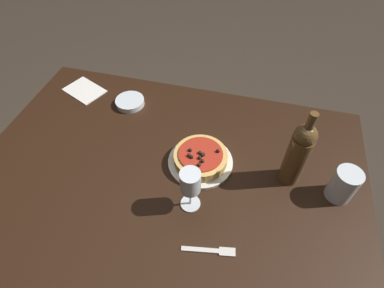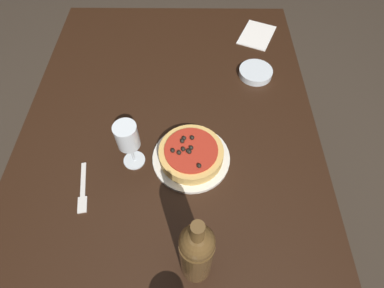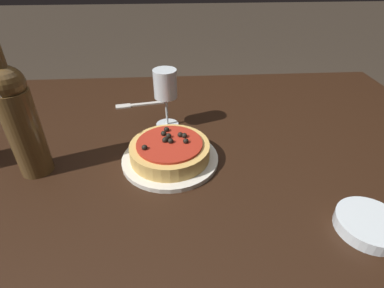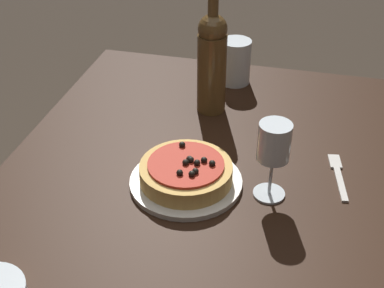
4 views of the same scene
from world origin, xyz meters
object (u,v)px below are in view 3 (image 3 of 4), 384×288
side_bowl (369,224)px  dinner_plate (170,159)px  wine_bottle (20,120)px  pizza (170,150)px  fork (137,105)px  wine_glass (165,87)px  dining_table (209,165)px

side_bowl → dinner_plate: bearing=-32.5°
wine_bottle → side_bowl: bearing=162.0°
pizza → fork: size_ratio=1.20×
wine_bottle → fork: size_ratio=1.91×
wine_bottle → side_bowl: (-0.71, 0.23, -0.13)m
dinner_plate → side_bowl: 0.45m
side_bowl → fork: (0.49, -0.56, -0.01)m
dinner_plate → wine_glass: size_ratio=1.39×
dining_table → dinner_plate: 0.16m
dinner_plate → fork: 0.34m
wine_bottle → side_bowl: wine_bottle is taller
side_bowl → wine_bottle: bearing=-18.0°
dinner_plate → fork: bearing=-70.6°
fork → side_bowl: bearing=121.3°
dinner_plate → fork: (0.11, -0.32, -0.00)m
dining_table → wine_glass: 0.26m
dining_table → pizza: (0.11, 0.08, 0.11)m
dining_table → wine_bottle: size_ratio=4.55×
wine_glass → side_bowl: size_ratio=1.37×
dinner_plate → wine_bottle: (0.32, 0.02, 0.13)m
pizza → wine_bottle: bearing=2.7°
dinner_plate → wine_bottle: 0.35m
pizza → wine_glass: 0.20m
side_bowl → fork: side_bowl is taller
pizza → side_bowl: pizza is taller
fork → pizza: bearing=99.4°
pizza → side_bowl: 0.45m
dining_table → wine_bottle: wine_bottle is taller
wine_bottle → side_bowl: 0.75m
wine_glass → wine_bottle: bearing=31.6°
fork → wine_glass: bearing=116.6°
dining_table → fork: 0.34m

